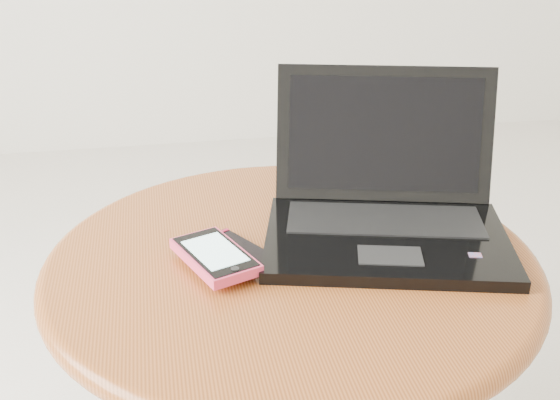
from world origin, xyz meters
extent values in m
cylinder|color=brown|center=(-0.07, 0.07, 0.51)|extent=(0.63, 0.63, 0.03)
torus|color=brown|center=(-0.07, 0.07, 0.51)|extent=(0.66, 0.66, 0.03)
cube|color=black|center=(0.06, 0.06, 0.53)|extent=(0.37, 0.30, 0.02)
cube|color=black|center=(0.07, 0.11, 0.54)|extent=(0.29, 0.16, 0.00)
cube|color=black|center=(0.04, 0.01, 0.54)|extent=(0.09, 0.07, 0.00)
cube|color=red|center=(0.15, -0.01, 0.54)|extent=(0.02, 0.02, 0.00)
cube|color=black|center=(0.09, 0.19, 0.63)|extent=(0.32, 0.13, 0.19)
cube|color=black|center=(0.09, 0.19, 0.63)|extent=(0.28, 0.11, 0.16)
cube|color=black|center=(-0.15, 0.08, 0.53)|extent=(0.10, 0.12, 0.01)
cube|color=#A21532|center=(-0.17, 0.12, 0.53)|extent=(0.05, 0.03, 0.00)
cube|color=#E53B5F|center=(-0.18, 0.05, 0.54)|extent=(0.11, 0.14, 0.01)
cube|color=black|center=(-0.18, 0.05, 0.54)|extent=(0.10, 0.13, 0.00)
cube|color=#BDEBEA|center=(-0.18, 0.05, 0.55)|extent=(0.08, 0.10, 0.00)
cylinder|color=black|center=(-0.16, 0.00, 0.55)|extent=(0.01, 0.01, 0.00)
camera|label=1|loc=(-0.24, -0.73, 0.97)|focal=45.02mm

